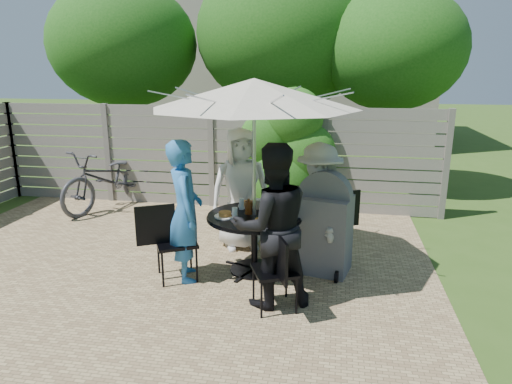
% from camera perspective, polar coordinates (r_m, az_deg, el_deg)
% --- Properties ---
extents(backyard_envelope, '(60.00, 60.00, 5.00)m').
position_cam_1_polar(backyard_envelope, '(15.24, 2.24, 15.73)').
color(backyard_envelope, '#345219').
rests_on(backyard_envelope, ground).
extents(patio_table, '(1.50, 1.50, 0.75)m').
position_cam_1_polar(patio_table, '(5.62, -0.22, -5.05)').
color(patio_table, black).
rests_on(patio_table, ground).
extents(umbrella, '(3.20, 3.20, 2.36)m').
position_cam_1_polar(umbrella, '(5.28, -0.23, 12.18)').
color(umbrella, silver).
rests_on(umbrella, ground).
extents(chair_back, '(0.54, 0.69, 0.90)m').
position_cam_1_polar(chair_back, '(6.60, -2.07, -4.27)').
color(chair_back, black).
rests_on(chair_back, ground).
extents(person_back, '(0.98, 0.83, 1.71)m').
position_cam_1_polar(person_back, '(6.30, -1.91, 0.34)').
color(person_back, white).
rests_on(person_back, ground).
extents(chair_left, '(0.72, 0.62, 0.95)m').
position_cam_1_polar(chair_left, '(5.59, -10.00, -8.02)').
color(chair_left, black).
rests_on(chair_left, ground).
extents(person_left, '(0.62, 0.73, 1.70)m').
position_cam_1_polar(person_left, '(5.40, -8.84, -2.41)').
color(person_left, '#2A6EB6').
rests_on(person_left, ground).
extents(chair_front, '(0.56, 0.68, 0.89)m').
position_cam_1_polar(chair_front, '(4.87, 2.38, -11.71)').
color(chair_front, black).
rests_on(chair_front, ground).
extents(person_front, '(1.05, 0.95, 1.76)m').
position_cam_1_polar(person_front, '(4.74, 2.02, -4.35)').
color(person_front, black).
rests_on(person_front, ground).
extents(chair_right, '(0.72, 0.63, 0.96)m').
position_cam_1_polar(chair_right, '(5.98, 8.89, -6.34)').
color(chair_right, black).
rests_on(chair_right, ground).
extents(person_right, '(0.96, 1.19, 1.60)m').
position_cam_1_polar(person_right, '(5.77, 7.85, -1.76)').
color(person_right, '#989995').
rests_on(person_right, ground).
extents(plate_back, '(0.26, 0.26, 0.06)m').
position_cam_1_polar(plate_back, '(5.88, -1.00, -1.57)').
color(plate_back, white).
rests_on(plate_back, patio_table).
extents(plate_left, '(0.26, 0.26, 0.06)m').
position_cam_1_polar(plate_left, '(5.48, -3.90, -2.88)').
color(plate_left, white).
rests_on(plate_left, patio_table).
extents(plate_front, '(0.26, 0.26, 0.06)m').
position_cam_1_polar(plate_front, '(5.21, 0.67, -3.80)').
color(plate_front, white).
rests_on(plate_front, patio_table).
extents(plate_right, '(0.26, 0.26, 0.06)m').
position_cam_1_polar(plate_right, '(5.63, 3.36, -2.36)').
color(plate_right, white).
rests_on(plate_right, patio_table).
extents(plate_extra, '(0.24, 0.24, 0.06)m').
position_cam_1_polar(plate_extra, '(5.31, 2.40, -3.45)').
color(plate_extra, white).
rests_on(plate_extra, patio_table).
extents(glass_back, '(0.07, 0.07, 0.14)m').
position_cam_1_polar(glass_back, '(5.75, -1.82, -1.49)').
color(glass_back, silver).
rests_on(glass_back, patio_table).
extents(glass_left, '(0.07, 0.07, 0.14)m').
position_cam_1_polar(glass_left, '(5.38, -2.67, -2.68)').
color(glass_left, silver).
rests_on(glass_left, patio_table).
extents(glass_front, '(0.07, 0.07, 0.14)m').
position_cam_1_polar(glass_front, '(5.31, 1.51, -2.91)').
color(glass_front, silver).
rests_on(glass_front, patio_table).
extents(syrup_jug, '(0.09, 0.09, 0.16)m').
position_cam_1_polar(syrup_jug, '(5.56, -0.94, -1.96)').
color(syrup_jug, '#59280C').
rests_on(syrup_jug, patio_table).
extents(coffee_cup, '(0.08, 0.08, 0.12)m').
position_cam_1_polar(coffee_cup, '(5.76, 0.26, -1.56)').
color(coffee_cup, '#C6B293').
rests_on(coffee_cup, patio_table).
extents(bicycle, '(1.38, 2.22, 1.10)m').
position_cam_1_polar(bicycle, '(8.64, -17.87, 1.63)').
color(bicycle, '#333338').
rests_on(bicycle, ground).
extents(bbq_grill, '(0.73, 0.62, 1.30)m').
position_cam_1_polar(bbq_grill, '(5.66, 8.48, -4.32)').
color(bbq_grill, '#55555A').
rests_on(bbq_grill, ground).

